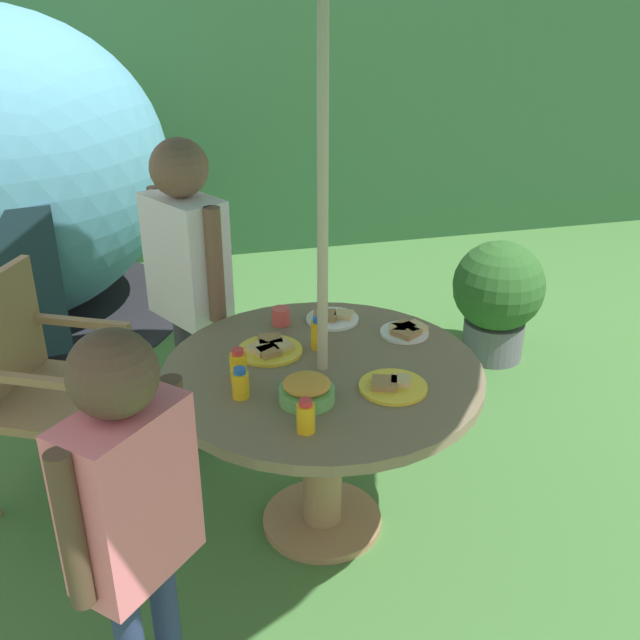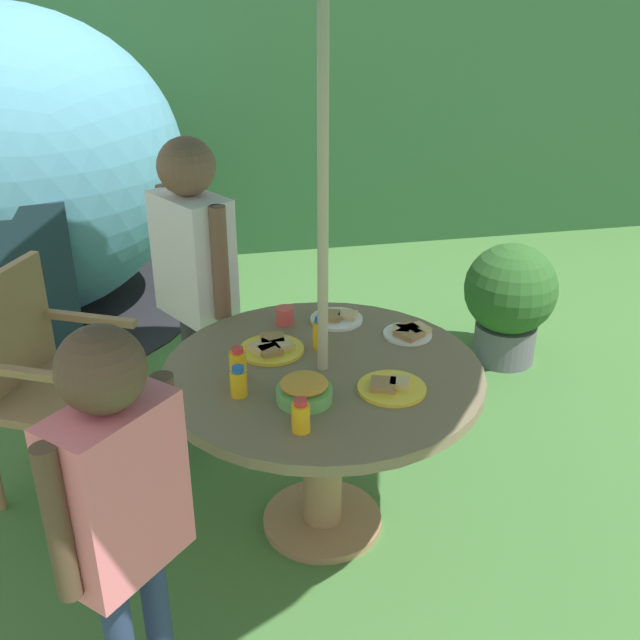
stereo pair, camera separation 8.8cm
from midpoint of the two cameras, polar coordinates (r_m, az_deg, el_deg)
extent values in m
cube|color=#3D6B33|center=(2.95, 1.08, -15.58)|extent=(10.00, 10.00, 0.02)
cube|color=#234C28|center=(5.61, -6.70, 16.69)|extent=(9.00, 0.70, 2.16)
cylinder|color=#93704C|center=(2.93, 1.08, -15.22)|extent=(0.46, 0.46, 0.03)
cylinder|color=#93704C|center=(2.74, 1.13, -10.35)|extent=(0.15, 0.15, 0.64)
cylinder|color=#75664C|center=(2.56, 1.20, -4.14)|extent=(1.12, 1.12, 0.04)
cylinder|color=#B7AD8C|center=(2.35, 1.31, 6.40)|extent=(0.04, 0.04, 2.32)
cylinder|color=#93704C|center=(2.92, -16.88, -11.90)|extent=(0.04, 0.04, 0.41)
cylinder|color=#93704C|center=(3.24, -12.88, -7.28)|extent=(0.04, 0.04, 0.41)
cylinder|color=#93704C|center=(3.43, -18.88, -6.17)|extent=(0.04, 0.04, 0.41)
cube|color=#93704C|center=(3.06, -18.53, -5.35)|extent=(0.61, 0.64, 0.04)
cube|color=#93704C|center=(3.05, -22.35, -0.71)|extent=(0.25, 0.46, 0.47)
cube|color=#93704C|center=(2.79, -21.55, -3.79)|extent=(0.41, 0.22, 0.03)
cube|color=#93704C|center=(3.13, -16.92, 0.13)|extent=(0.41, 0.22, 0.03)
ellipsoid|color=teal|center=(4.65, -22.76, 10.81)|extent=(2.27, 1.95, 1.80)
cylinder|color=black|center=(4.92, -21.02, 0.77)|extent=(2.38, 2.38, 0.01)
cube|color=#1A313A|center=(3.99, -21.89, 2.55)|extent=(0.57, 0.11, 0.81)
cylinder|color=#595960|center=(4.12, 14.69, -1.65)|extent=(0.33, 0.33, 0.21)
sphere|color=#285623|center=(3.99, 15.18, 2.32)|extent=(0.49, 0.49, 0.49)
cylinder|color=#3F3F47|center=(3.34, -9.02, -3.85)|extent=(0.08, 0.08, 0.61)
cylinder|color=#3F3F47|center=(3.23, -7.57, -4.85)|extent=(0.08, 0.08, 0.61)
cube|color=white|center=(3.05, -8.97, 4.86)|extent=(0.34, 0.40, 0.52)
cylinder|color=brown|center=(3.20, -10.94, 6.20)|extent=(0.07, 0.07, 0.46)
cylinder|color=brown|center=(2.89, -6.87, 4.33)|extent=(0.07, 0.07, 0.46)
sphere|color=brown|center=(2.94, -9.47, 11.67)|extent=(0.23, 0.23, 0.23)
cylinder|color=navy|center=(2.27, -11.27, -21.99)|extent=(0.08, 0.08, 0.55)
cube|color=#EA727F|center=(1.89, -14.02, -12.67)|extent=(0.35, 0.35, 0.47)
cylinder|color=#4C3828|center=(1.79, -18.30, -14.85)|extent=(0.06, 0.06, 0.42)
cylinder|color=#4C3828|center=(1.98, -10.37, -9.57)|extent=(0.06, 0.06, 0.42)
sphere|color=#4C3828|center=(1.71, -15.21, -3.73)|extent=(0.21, 0.21, 0.21)
cylinder|color=#66B259|center=(2.35, -0.14, -5.79)|extent=(0.18, 0.18, 0.05)
ellipsoid|color=gold|center=(2.33, -0.14, -4.96)|extent=(0.15, 0.15, 0.04)
cylinder|color=white|center=(2.88, 2.16, 0.06)|extent=(0.21, 0.21, 0.01)
cube|color=tan|center=(2.88, 3.07, 0.39)|extent=(0.09, 0.09, 0.02)
cube|color=#9E7547|center=(2.87, 1.57, 0.34)|extent=(0.11, 0.11, 0.02)
cylinder|color=yellow|center=(2.43, 6.62, -5.29)|extent=(0.23, 0.23, 0.01)
cube|color=tan|center=(2.44, 7.24, -4.82)|extent=(0.08, 0.08, 0.02)
cube|color=#9E7547|center=(2.42, 5.95, -5.01)|extent=(0.11, 0.11, 0.02)
cylinder|color=yellow|center=(2.66, -2.82, -2.32)|extent=(0.23, 0.23, 0.01)
cube|color=tan|center=(2.65, -1.95, -1.93)|extent=(0.09, 0.09, 0.02)
cube|color=#9E7547|center=(2.69, -2.79, -1.50)|extent=(0.09, 0.09, 0.02)
cube|color=tan|center=(2.64, -3.58, -2.12)|extent=(0.11, 0.11, 0.02)
cube|color=#9E7547|center=(2.62, -2.92, -2.37)|extent=(0.09, 0.09, 0.02)
cylinder|color=white|center=(2.79, 7.71, -1.09)|extent=(0.18, 0.18, 0.01)
cube|color=tan|center=(2.80, 8.46, -0.70)|extent=(0.10, 0.10, 0.02)
cube|color=#9E7547|center=(2.80, 7.69, -0.63)|extent=(0.09, 0.09, 0.02)
cube|color=tan|center=(2.78, 7.18, -0.79)|extent=(0.08, 0.08, 0.02)
cube|color=#9E7547|center=(2.76, 7.86, -1.08)|extent=(0.12, 0.12, 0.02)
cylinder|color=yellow|center=(2.65, 0.93, -1.18)|extent=(0.05, 0.05, 0.10)
cylinder|color=blue|center=(2.63, 0.94, 0.01)|extent=(0.04, 0.04, 0.02)
cylinder|color=yellow|center=(2.38, -5.27, -4.93)|extent=(0.06, 0.06, 0.09)
cylinder|color=blue|center=(2.35, -5.32, -3.82)|extent=(0.04, 0.04, 0.02)
cylinder|color=yellow|center=(2.20, -0.34, -7.60)|extent=(0.06, 0.06, 0.09)
cylinder|color=red|center=(2.17, -0.34, -6.40)|extent=(0.04, 0.04, 0.02)
cylinder|color=yellow|center=(2.47, -5.35, -3.53)|extent=(0.06, 0.06, 0.10)
cylinder|color=red|center=(2.45, -5.41, -2.35)|extent=(0.04, 0.04, 0.02)
cylinder|color=#E04C47|center=(2.85, -1.86, 0.33)|extent=(0.07, 0.07, 0.07)
camera|label=1|loc=(0.04, -88.96, 0.50)|focal=41.27mm
camera|label=2|loc=(0.04, 91.04, -0.50)|focal=41.27mm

